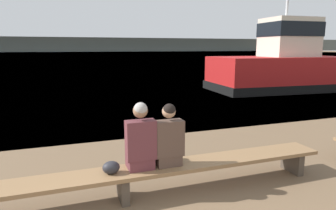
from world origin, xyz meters
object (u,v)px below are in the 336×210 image
shopping_bag (111,167)px  person_right (168,139)px  person_left (141,140)px  tugboat_red (282,67)px  bench_main (122,177)px

shopping_bag → person_right: bearing=1.1°
person_left → person_right: 0.44m
person_left → tugboat_red: 13.69m
person_left → tugboat_red: size_ratio=0.13×
person_left → shopping_bag: 0.58m
person_right → tugboat_red: bearing=43.1°
bench_main → person_left: bearing=-0.3°
tugboat_red → bench_main: bearing=134.4°
bench_main → shopping_bag: 0.24m
person_left → person_right: (0.44, 0.00, -0.03)m
bench_main → person_right: bearing=-0.0°
person_right → tugboat_red: tugboat_red is taller
person_left → tugboat_red: (10.20, 9.12, 0.29)m
person_right → tugboat_red: (9.76, 9.12, 0.32)m
person_left → shopping_bag: bearing=-178.1°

